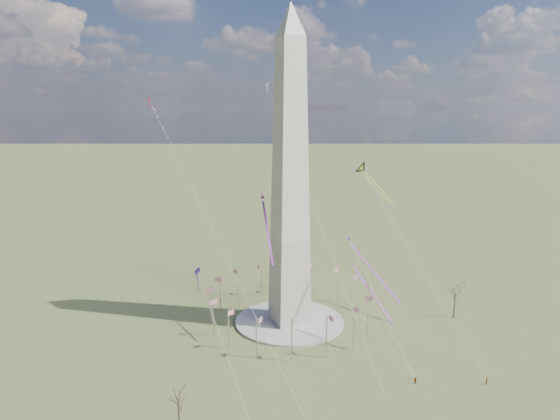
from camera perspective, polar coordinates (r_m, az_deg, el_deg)
name	(u,v)px	position (r m, az deg, el deg)	size (l,w,h in m)	color
ground	(289,322)	(170.12, 1.09, -12.72)	(2000.00, 2000.00, 0.00)	brown
plaza	(289,321)	(169.96, 1.09, -12.60)	(36.00, 36.00, 0.80)	#9D9890
washington_monument	(290,180)	(156.63, 1.15, 3.48)	(15.56, 15.56, 100.00)	beige
flagpole_ring	(290,302)	(167.26, 1.10, -10.45)	(54.40, 54.40, 13.00)	silver
tree_near	(455,291)	(179.91, 19.42, -8.75)	(7.64, 7.64, 13.38)	#4C3E2E
tree_far	(178,396)	(118.74, -11.57, -20.13)	(6.43, 6.43, 11.26)	#4C3E2E
person_east	(486,381)	(145.92, 22.52, -17.60)	(0.71, 0.47, 1.95)	gray
person_centre	(415,380)	(140.52, 15.21, -18.28)	(1.13, 0.47, 1.92)	gray
kite_delta_black	(363,171)	(187.90, 9.52, 4.45)	(8.68, 17.54, 14.28)	black
kite_diamond_purple	(197,274)	(155.87, -9.42, -7.22)	(1.48, 2.67, 8.33)	#421C81
kite_streamer_left	(365,260)	(153.07, 9.73, -5.70)	(6.09, 21.73, 15.10)	red
kite_streamer_mid	(266,219)	(155.29, -1.63, -1.05)	(7.19, 23.80, 16.61)	red
kite_streamer_right	(367,285)	(179.44, 9.94, -8.49)	(4.54, 24.61, 16.93)	red
kite_small_red	(149,101)	(185.22, -14.76, 11.98)	(1.20, 1.58, 4.05)	red
kite_small_white	(267,86)	(193.37, -1.47, 14.03)	(1.15, 1.67, 4.16)	white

